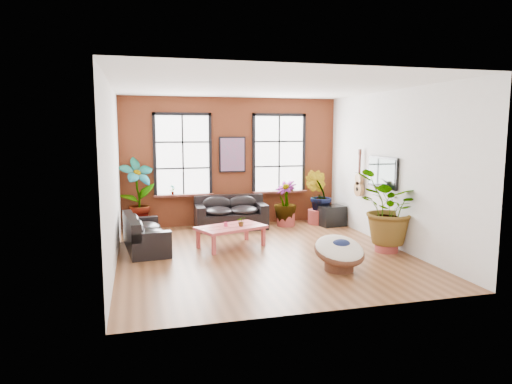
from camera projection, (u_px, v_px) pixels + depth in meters
The scene contains 19 objects.
room at pixel (261, 172), 9.64m from camera, with size 6.04×6.54×3.54m.
sofa_back at pixel (231, 214), 12.24m from camera, with size 1.91×0.97×0.87m.
sofa_left at pixel (143, 234), 10.01m from camera, with size 1.01×1.99×0.76m.
coffee_table at pixel (231, 229), 10.24m from camera, with size 1.69×1.33×0.57m.
papasan_chair at pixel (339, 252), 8.52m from camera, with size 1.03×1.04×0.71m.
poster at pixel (232, 155), 12.52m from camera, with size 0.74×0.06×0.98m.
tv_wall_unit at pixel (375, 176), 10.83m from camera, with size 0.13×1.86×1.20m.
media_box at pixel (331, 216), 12.55m from camera, with size 0.74×0.64×0.56m.
pot_back_left at pixel (140, 224), 11.88m from camera, with size 0.66×0.66×0.38m.
pot_back_right at pixel (318, 217), 12.81m from camera, with size 0.71×0.71×0.41m.
pot_right_wall at pixel (387, 243), 9.88m from camera, with size 0.59×0.59×0.37m.
pot_mid at pixel (286, 219), 12.54m from camera, with size 0.57×0.57×0.36m.
floor_plant_back_left at pixel (138, 192), 11.76m from camera, with size 0.94×0.63×1.78m, color #144B18.
floor_plant_back_right at pixel (318, 195), 12.74m from camera, with size 0.74×0.60×1.34m, color #144B18.
floor_plant_right_wall at pixel (389, 208), 9.74m from camera, with size 1.44×1.25×1.60m, color #144B18.
floor_plant_mid at pixel (285, 201), 12.45m from camera, with size 0.62×0.62×1.10m, color #144B18.
table_plant at pixel (241, 221), 10.21m from camera, with size 0.20×0.17×0.22m, color #144B18.
sill_plant_left at pixel (173, 190), 12.18m from camera, with size 0.14×0.10×0.27m, color #144B18.
sill_plant_right at pixel (291, 186), 13.02m from camera, with size 0.15×0.15×0.27m, color #144B18.
Camera 1 is at (-2.53, -9.12, 2.62)m, focal length 32.00 mm.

